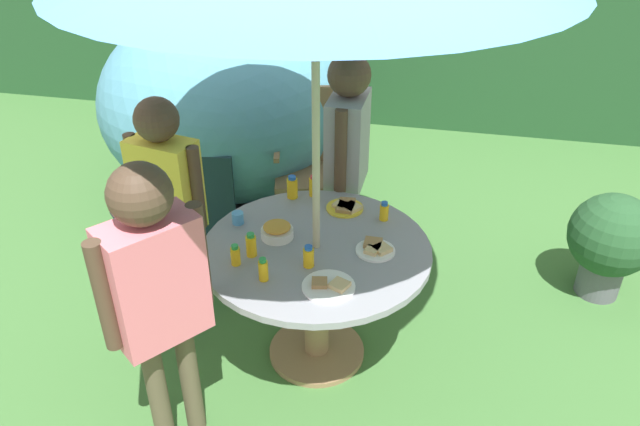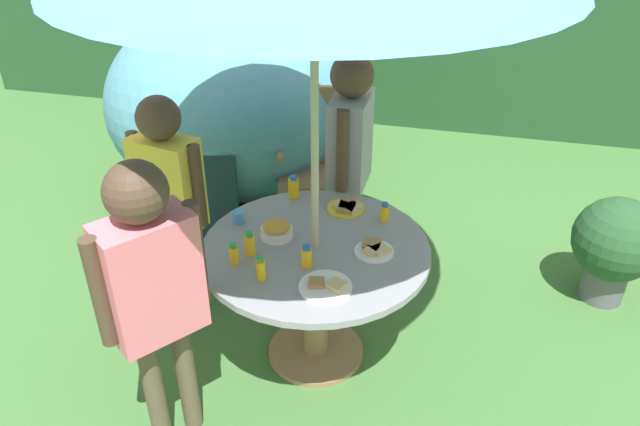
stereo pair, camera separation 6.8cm
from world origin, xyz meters
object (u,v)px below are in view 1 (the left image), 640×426
(child_in_yellow_shirt, at_px, (166,185))
(cup_near, at_px, (238,218))
(juice_bottle_center_back, at_px, (308,257))
(juice_bottle_mid_left, at_px, (384,212))
(juice_bottle_far_right, at_px, (292,187))
(juice_bottle_front_edge, at_px, (263,270))
(juice_bottle_near_right, at_px, (313,186))
(juice_bottle_far_left, at_px, (251,245))
(potted_plant, at_px, (611,239))
(child_in_pink_shirt, at_px, (155,281))
(child_in_grey_shirt, at_px, (348,141))
(wooden_chair, at_px, (313,155))
(juice_bottle_back_edge, at_px, (235,255))
(snack_bowl, at_px, (277,231))
(dome_tent, at_px, (226,102))
(plate_center_front, at_px, (329,286))
(plate_mid_right, at_px, (376,249))
(plate_near_left, at_px, (346,207))
(garden_table, at_px, (316,273))

(child_in_yellow_shirt, xyz_separation_m, cup_near, (0.40, -0.05, -0.12))
(juice_bottle_center_back, xyz_separation_m, juice_bottle_mid_left, (0.29, 0.48, -0.00))
(juice_bottle_far_right, distance_m, juice_bottle_front_edge, 0.75)
(juice_bottle_near_right, distance_m, juice_bottle_far_left, 0.64)
(potted_plant, height_order, juice_bottle_near_right, juice_bottle_near_right)
(child_in_pink_shirt, relative_size, cup_near, 22.45)
(potted_plant, height_order, child_in_grey_shirt, child_in_grey_shirt)
(juice_bottle_far_right, xyz_separation_m, juice_bottle_mid_left, (0.52, -0.12, -0.01))
(wooden_chair, bearing_deg, juice_bottle_center_back, -91.60)
(child_in_pink_shirt, bearing_deg, juice_bottle_far_right, 23.69)
(wooden_chair, distance_m, juice_bottle_back_edge, 1.48)
(snack_bowl, height_order, juice_bottle_back_edge, juice_bottle_back_edge)
(dome_tent, relative_size, juice_bottle_center_back, 19.85)
(juice_bottle_mid_left, bearing_deg, potted_plant, 23.75)
(juice_bottle_back_edge, distance_m, cup_near, 0.36)
(snack_bowl, relative_size, cup_near, 2.56)
(child_in_pink_shirt, relative_size, juice_bottle_far_right, 10.82)
(plate_center_front, xyz_separation_m, juice_bottle_far_right, (-0.36, 0.74, 0.05))
(plate_center_front, bearing_deg, juice_bottle_back_edge, 170.05)
(juice_bottle_near_right, bearing_deg, plate_mid_right, -48.41)
(child_in_pink_shirt, bearing_deg, child_in_yellow_shirt, 59.79)
(plate_center_front, relative_size, juice_bottle_near_right, 1.91)
(plate_near_left, xyz_separation_m, juice_bottle_mid_left, (0.21, -0.06, 0.03))
(potted_plant, height_order, child_in_yellow_shirt, child_in_yellow_shirt)
(garden_table, height_order, child_in_grey_shirt, child_in_grey_shirt)
(juice_bottle_far_left, bearing_deg, juice_bottle_mid_left, 38.46)
(plate_center_front, xyz_separation_m, juice_bottle_front_edge, (-0.30, -0.00, 0.04))
(juice_bottle_near_right, bearing_deg, juice_bottle_front_edge, -93.42)
(juice_bottle_center_back, distance_m, juice_bottle_mid_left, 0.56)
(snack_bowl, bearing_deg, potted_plant, 25.39)
(potted_plant, height_order, juice_bottle_far_left, juice_bottle_far_left)
(juice_bottle_mid_left, distance_m, juice_bottle_front_edge, 0.78)
(child_in_grey_shirt, distance_m, juice_bottle_mid_left, 0.57)
(juice_bottle_front_edge, bearing_deg, juice_bottle_far_left, 123.26)
(juice_bottle_mid_left, bearing_deg, cup_near, -164.93)
(snack_bowl, xyz_separation_m, juice_bottle_near_right, (0.08, 0.45, 0.02))
(child_in_grey_shirt, bearing_deg, plate_near_left, 10.10)
(garden_table, bearing_deg, dome_tent, 122.20)
(snack_bowl, relative_size, plate_mid_right, 0.85)
(plate_center_front, xyz_separation_m, juice_bottle_far_left, (-0.41, 0.16, 0.05))
(juice_bottle_back_edge, bearing_deg, potted_plant, 30.05)
(dome_tent, bearing_deg, juice_bottle_far_right, -62.77)
(juice_bottle_center_back, relative_size, cup_near, 1.75)
(juice_bottle_mid_left, bearing_deg, juice_bottle_back_edge, -139.12)
(plate_near_left, height_order, juice_bottle_near_right, juice_bottle_near_right)
(plate_near_left, bearing_deg, juice_bottle_far_left, -125.00)
(wooden_chair, bearing_deg, plate_mid_right, -78.01)
(child_in_yellow_shirt, distance_m, juice_bottle_mid_left, 1.15)
(juice_bottle_far_right, bearing_deg, child_in_grey_shirt, 54.96)
(plate_near_left, height_order, cup_near, cup_near)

